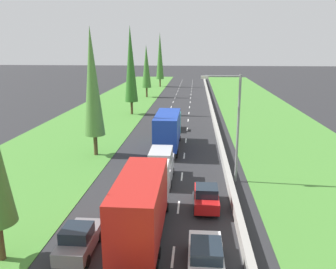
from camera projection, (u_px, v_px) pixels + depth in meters
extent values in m
plane|color=#28282B|center=(180.00, 110.00, 62.36)|extent=(300.00, 300.00, 0.00)
cube|color=#478433|center=(111.00, 109.00, 63.33)|extent=(14.00, 140.00, 0.04)
cube|color=#478433|center=(260.00, 111.00, 61.25)|extent=(14.00, 140.00, 0.04)
cube|color=#9E9B93|center=(211.00, 108.00, 61.82)|extent=(0.44, 120.00, 0.85)
cube|color=white|center=(110.00, 254.00, 19.03)|extent=(0.14, 2.00, 0.01)
cube|color=white|center=(130.00, 205.00, 24.82)|extent=(0.14, 2.00, 0.01)
cube|color=white|center=(143.00, 175.00, 30.62)|extent=(0.14, 2.00, 0.01)
cube|color=white|center=(151.00, 155.00, 36.42)|extent=(0.14, 2.00, 0.01)
cube|color=white|center=(157.00, 140.00, 42.21)|extent=(0.14, 2.00, 0.01)
cube|color=white|center=(162.00, 129.00, 48.01)|extent=(0.14, 2.00, 0.01)
cube|color=white|center=(166.00, 120.00, 53.80)|extent=(0.14, 2.00, 0.01)
cube|color=white|center=(169.00, 113.00, 59.60)|extent=(0.14, 2.00, 0.01)
cube|color=white|center=(171.00, 107.00, 65.39)|extent=(0.14, 2.00, 0.01)
cube|color=white|center=(173.00, 102.00, 71.19)|extent=(0.14, 2.00, 0.01)
cube|color=white|center=(175.00, 98.00, 76.98)|extent=(0.14, 2.00, 0.01)
cube|color=white|center=(176.00, 94.00, 82.78)|extent=(0.14, 2.00, 0.01)
cube|color=white|center=(178.00, 91.00, 88.57)|extent=(0.14, 2.00, 0.01)
cube|color=white|center=(179.00, 88.00, 94.37)|extent=(0.14, 2.00, 0.01)
cube|color=white|center=(180.00, 86.00, 100.17)|extent=(0.14, 2.00, 0.01)
cube|color=white|center=(181.00, 84.00, 105.96)|extent=(0.14, 2.00, 0.01)
cube|color=white|center=(182.00, 82.00, 111.76)|extent=(0.14, 2.00, 0.01)
cube|color=white|center=(182.00, 80.00, 117.55)|extent=(0.14, 2.00, 0.01)
cube|color=white|center=(173.00, 257.00, 18.76)|extent=(0.14, 2.00, 0.01)
cube|color=white|center=(178.00, 207.00, 24.56)|extent=(0.14, 2.00, 0.01)
cube|color=white|center=(182.00, 176.00, 30.35)|extent=(0.14, 2.00, 0.01)
cube|color=white|center=(184.00, 156.00, 36.15)|extent=(0.14, 2.00, 0.01)
cube|color=white|center=(186.00, 141.00, 41.94)|extent=(0.14, 2.00, 0.01)
cube|color=white|center=(187.00, 129.00, 47.74)|extent=(0.14, 2.00, 0.01)
cube|color=white|center=(188.00, 120.00, 53.53)|extent=(0.14, 2.00, 0.01)
cube|color=white|center=(189.00, 113.00, 59.33)|extent=(0.14, 2.00, 0.01)
cube|color=white|center=(190.00, 107.00, 65.12)|extent=(0.14, 2.00, 0.01)
cube|color=white|center=(190.00, 102.00, 70.92)|extent=(0.14, 2.00, 0.01)
cube|color=white|center=(191.00, 98.00, 76.71)|extent=(0.14, 2.00, 0.01)
cube|color=white|center=(191.00, 94.00, 82.51)|extent=(0.14, 2.00, 0.01)
cube|color=white|center=(191.00, 91.00, 88.31)|extent=(0.14, 2.00, 0.01)
cube|color=white|center=(192.00, 89.00, 94.10)|extent=(0.14, 2.00, 0.01)
cube|color=white|center=(192.00, 86.00, 99.90)|extent=(0.14, 2.00, 0.01)
cube|color=white|center=(192.00, 84.00, 105.69)|extent=(0.14, 2.00, 0.01)
cube|color=white|center=(192.00, 82.00, 111.49)|extent=(0.14, 2.00, 0.01)
cube|color=white|center=(193.00, 80.00, 117.28)|extent=(0.14, 2.00, 0.01)
cube|color=black|center=(144.00, 227.00, 20.67)|extent=(2.20, 9.40, 0.56)
cube|color=white|center=(151.00, 181.00, 23.77)|extent=(2.40, 2.20, 2.50)
cube|color=#B21E19|center=(140.00, 206.00, 19.13)|extent=(2.44, 7.20, 3.30)
cylinder|color=black|center=(135.00, 206.00, 24.02)|extent=(0.22, 0.64, 0.64)
cylinder|color=black|center=(167.00, 207.00, 23.84)|extent=(0.22, 0.64, 0.64)
cylinder|color=black|center=(117.00, 251.00, 18.72)|extent=(0.22, 0.64, 0.64)
cylinder|color=black|center=(158.00, 253.00, 18.55)|extent=(0.22, 0.64, 0.64)
cylinder|color=black|center=(113.00, 263.00, 17.68)|extent=(0.22, 0.64, 0.64)
cylinder|color=black|center=(156.00, 265.00, 17.51)|extent=(0.22, 0.64, 0.64)
cube|color=silver|center=(161.00, 169.00, 29.20)|extent=(1.90, 4.90, 1.40)
cube|color=silver|center=(161.00, 156.00, 28.60)|extent=(1.80, 3.10, 1.10)
cylinder|color=black|center=(153.00, 171.00, 30.90)|extent=(0.22, 0.64, 0.64)
cylinder|color=black|center=(173.00, 171.00, 30.77)|extent=(0.22, 0.64, 0.64)
cylinder|color=black|center=(149.00, 184.00, 27.97)|extent=(0.22, 0.64, 0.64)
cylinder|color=black|center=(170.00, 184.00, 27.84)|extent=(0.22, 0.64, 0.64)
cube|color=black|center=(168.00, 143.00, 38.53)|extent=(2.20, 9.40, 0.56)
cube|color=teal|center=(171.00, 123.00, 41.63)|extent=(2.40, 2.20, 2.50)
cube|color=#19389E|center=(167.00, 129.00, 36.99)|extent=(2.44, 7.20, 3.30)
cylinder|color=black|center=(161.00, 138.00, 41.87)|extent=(0.22, 0.64, 0.64)
cylinder|color=black|center=(180.00, 138.00, 41.70)|extent=(0.22, 0.64, 0.64)
cylinder|color=black|center=(156.00, 151.00, 36.58)|extent=(0.22, 0.64, 0.64)
cylinder|color=black|center=(177.00, 152.00, 36.41)|extent=(0.22, 0.64, 0.64)
cylinder|color=black|center=(155.00, 154.00, 35.54)|extent=(0.22, 0.64, 0.64)
cylinder|color=black|center=(177.00, 155.00, 35.36)|extent=(0.22, 0.64, 0.64)
cube|color=slate|center=(79.00, 241.00, 18.98)|extent=(1.68, 3.90, 0.76)
cube|color=#19232D|center=(77.00, 233.00, 18.52)|extent=(1.52, 1.60, 0.64)
cylinder|color=black|center=(74.00, 235.00, 20.30)|extent=(0.22, 0.64, 0.64)
cylinder|color=black|center=(99.00, 236.00, 20.18)|extent=(0.22, 0.64, 0.64)
cylinder|color=black|center=(58.00, 260.00, 17.97)|extent=(0.22, 0.64, 0.64)
cylinder|color=black|center=(87.00, 261.00, 17.85)|extent=(0.22, 0.64, 0.64)
cube|color=black|center=(173.00, 125.00, 47.34)|extent=(1.68, 3.90, 0.76)
cube|color=#19232D|center=(173.00, 120.00, 46.88)|extent=(1.52, 1.60, 0.64)
cylinder|color=black|center=(168.00, 125.00, 48.66)|extent=(0.22, 0.64, 0.64)
cylinder|color=black|center=(179.00, 126.00, 48.54)|extent=(0.22, 0.64, 0.64)
cylinder|color=black|center=(167.00, 129.00, 46.32)|extent=(0.22, 0.64, 0.64)
cylinder|color=black|center=(178.00, 130.00, 46.21)|extent=(0.22, 0.64, 0.64)
cube|color=white|center=(206.00, 260.00, 17.34)|extent=(1.76, 4.50, 0.72)
cube|color=#19232D|center=(206.00, 250.00, 17.03)|extent=(1.56, 1.90, 0.60)
cylinder|color=black|center=(190.00, 250.00, 18.84)|extent=(0.22, 0.64, 0.64)
cylinder|color=black|center=(220.00, 251.00, 18.72)|extent=(0.22, 0.64, 0.64)
cube|color=red|center=(206.00, 198.00, 24.38)|extent=(1.68, 3.90, 0.76)
cube|color=#19232D|center=(207.00, 191.00, 23.92)|extent=(1.52, 1.60, 0.64)
cylinder|color=black|center=(195.00, 196.00, 25.70)|extent=(0.22, 0.64, 0.64)
cylinder|color=black|center=(216.00, 196.00, 25.58)|extent=(0.22, 0.64, 0.64)
cylinder|color=black|center=(195.00, 210.00, 23.36)|extent=(0.22, 0.64, 0.64)
cylinder|color=black|center=(218.00, 211.00, 23.25)|extent=(0.22, 0.64, 0.64)
cylinder|color=#4C3823|center=(0.00, 241.00, 18.26)|extent=(0.40, 0.40, 2.20)
cylinder|color=#4C3823|center=(96.00, 145.00, 36.15)|extent=(0.40, 0.40, 2.20)
cone|color=#4C7F38|center=(92.00, 82.00, 34.52)|extent=(2.13, 2.13, 10.94)
cylinder|color=#4C3823|center=(132.00, 108.00, 58.06)|extent=(0.41, 0.41, 2.20)
cone|color=#2D6623|center=(131.00, 64.00, 56.27)|extent=(2.16, 2.16, 12.30)
cylinder|color=#4C3823|center=(147.00, 92.00, 77.75)|extent=(0.40, 0.40, 2.20)
cone|color=#3D752D|center=(146.00, 66.00, 76.32)|extent=(2.09, 2.09, 9.36)
cylinder|color=#4C3823|center=(160.00, 83.00, 98.22)|extent=(0.41, 0.41, 2.20)
cone|color=#3D752D|center=(160.00, 56.00, 96.37)|extent=(2.17, 2.17, 12.77)
cylinder|color=gray|center=(238.00, 130.00, 28.14)|extent=(0.20, 0.20, 9.00)
cylinder|color=gray|center=(223.00, 76.00, 27.17)|extent=(2.80, 0.12, 0.12)
cube|color=silver|center=(205.00, 77.00, 27.30)|extent=(0.60, 0.28, 0.20)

